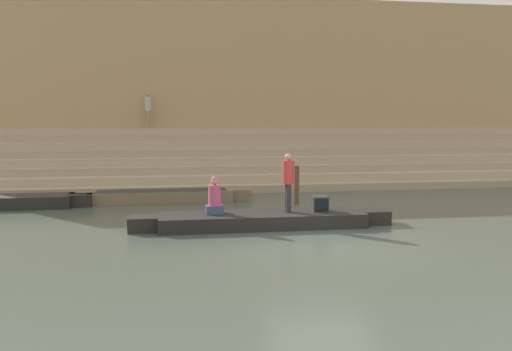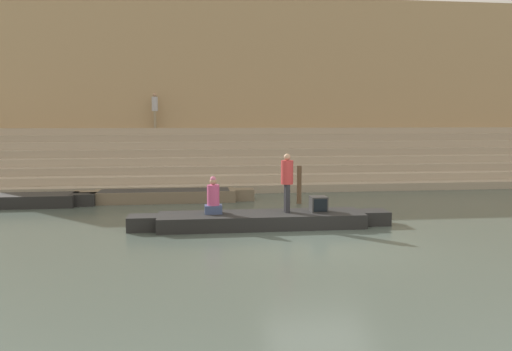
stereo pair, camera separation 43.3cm
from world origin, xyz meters
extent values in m
plane|color=#47544C|center=(0.00, 0.00, 0.00)|extent=(120.00, 120.00, 0.00)
cube|color=tan|center=(0.00, 11.27, 0.16)|extent=(36.00, 6.17, 0.31)
cube|color=#B2A28D|center=(0.00, 11.66, 0.47)|extent=(36.00, 5.40, 0.31)
cube|color=tan|center=(0.00, 12.04, 0.79)|extent=(36.00, 4.62, 0.31)
cube|color=#B2A28D|center=(0.00, 12.43, 1.10)|extent=(36.00, 3.85, 0.31)
cube|color=tan|center=(0.00, 12.81, 1.41)|extent=(36.00, 3.08, 0.31)
cube|color=#B2A28D|center=(0.00, 13.20, 1.73)|extent=(36.00, 2.31, 0.31)
cube|color=tan|center=(0.00, 13.58, 2.04)|extent=(36.00, 1.54, 0.31)
cube|color=#B2A28D|center=(0.00, 13.97, 2.36)|extent=(36.00, 0.77, 0.31)
cube|color=tan|center=(0.00, 14.95, 4.57)|extent=(34.20, 1.20, 9.14)
cube|color=brown|center=(0.00, 14.33, 0.30)|extent=(34.20, 0.12, 0.60)
cube|color=black|center=(-1.13, 1.95, 0.19)|extent=(5.58, 1.30, 0.39)
cube|color=tan|center=(-1.13, 1.95, 0.36)|extent=(5.13, 1.20, 0.05)
cube|color=black|center=(2.05, 1.95, 0.19)|extent=(0.78, 0.71, 0.39)
cube|color=black|center=(-4.31, 1.95, 0.19)|extent=(0.78, 0.71, 0.39)
cylinder|color=olive|center=(-1.96, 2.69, 0.29)|extent=(2.28, 0.04, 0.04)
cylinder|color=#28282D|center=(-0.41, 2.10, 0.78)|extent=(0.14, 0.14, 0.78)
cylinder|color=#28282D|center=(-0.41, 1.92, 0.78)|extent=(0.14, 0.14, 0.78)
cylinder|color=#B23333|center=(-0.41, 2.01, 1.49)|extent=(0.33, 0.33, 0.65)
sphere|color=tan|center=(-0.41, 2.01, 1.91)|extent=(0.19, 0.19, 0.19)
cube|color=#3D4C75|center=(-2.43, 2.06, 0.50)|extent=(0.47, 0.37, 0.23)
cylinder|color=#C64C7F|center=(-2.43, 2.06, 0.89)|extent=(0.33, 0.33, 0.55)
sphere|color=tan|center=(-2.43, 2.06, 1.26)|extent=(0.19, 0.19, 0.19)
sphere|color=pink|center=(-2.43, 2.06, 1.32)|extent=(0.16, 0.16, 0.16)
cube|color=#2D2D2D|center=(0.47, 1.98, 0.60)|extent=(0.44, 0.45, 0.43)
cube|color=black|center=(0.47, 1.75, 0.60)|extent=(0.36, 0.02, 0.35)
cube|color=#756651|center=(-4.00, 6.62, 0.21)|extent=(5.00, 1.16, 0.41)
cube|color=#2D2D2D|center=(-4.00, 6.62, 0.39)|extent=(4.60, 1.06, 0.05)
cube|color=#756651|center=(-1.15, 6.62, 0.21)|extent=(0.70, 0.64, 0.41)
cube|color=#756651|center=(-6.85, 6.62, 0.21)|extent=(0.70, 0.64, 0.41)
cube|color=black|center=(-9.24, 6.13, 0.21)|extent=(4.59, 1.16, 0.41)
cube|color=#2D2D2D|center=(-9.24, 6.13, 0.39)|extent=(4.22, 1.06, 0.05)
cube|color=black|center=(-6.63, 6.13, 0.21)|extent=(0.64, 0.64, 0.41)
cylinder|color=brown|center=(0.69, 5.62, 0.66)|extent=(0.16, 0.16, 1.33)
cylinder|color=gray|center=(-4.86, 14.05, 2.93)|extent=(0.13, 0.13, 0.84)
cylinder|color=gray|center=(-4.86, 13.89, 2.93)|extent=(0.13, 0.13, 0.84)
cylinder|color=#B2B2BC|center=(-4.86, 13.97, 3.70)|extent=(0.30, 0.30, 0.70)
sphere|color=tan|center=(-4.86, 13.97, 4.15)|extent=(0.20, 0.20, 0.20)
camera|label=1|loc=(-3.31, -11.27, 2.91)|focal=35.00mm
camera|label=2|loc=(-2.89, -11.33, 2.91)|focal=35.00mm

